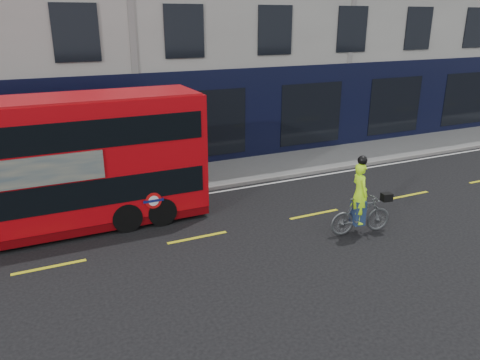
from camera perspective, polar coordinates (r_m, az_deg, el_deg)
ground at (r=12.40m, az=-2.79°, el=-9.81°), size 120.00×120.00×0.00m
pavement at (r=18.06m, az=-10.67°, el=-0.38°), size 60.00×3.00×0.12m
kerb at (r=16.69m, az=-9.35°, el=-1.93°), size 60.00×0.12×0.13m
road_edge_line at (r=16.44m, az=-9.05°, el=-2.47°), size 58.00×0.10×0.01m
lane_dashes at (r=13.64m, az=-5.21°, el=-7.00°), size 58.00×0.12×0.01m
bus at (r=14.42m, az=-23.71°, el=1.47°), size 9.77×2.28×3.93m
cyclist at (r=13.98m, az=14.48°, el=-3.34°), size 1.96×0.83×2.38m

